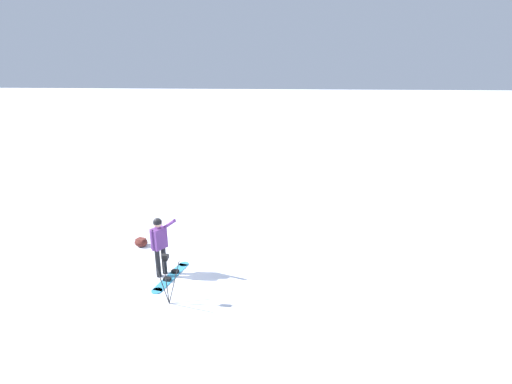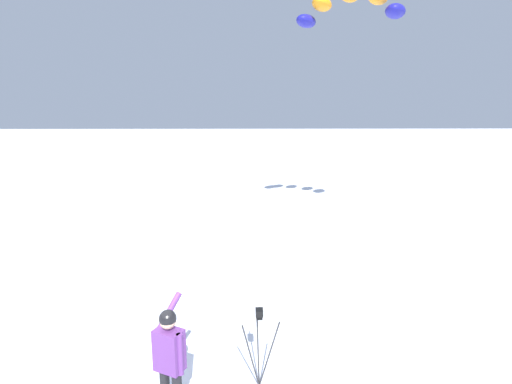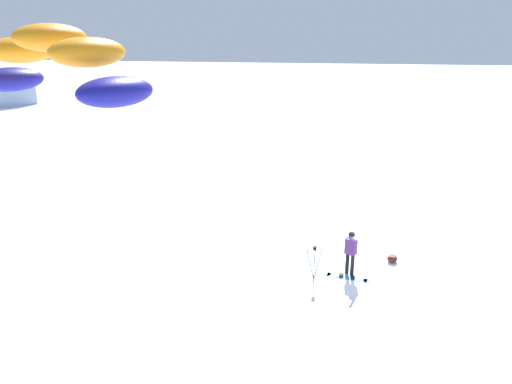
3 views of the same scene
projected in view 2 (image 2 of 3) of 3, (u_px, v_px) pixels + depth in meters
The scene contains 3 objects.
snowboarder at pixel (170, 354), 5.44m from camera, with size 0.47×0.79×1.80m.
traction_kite at pixel (349, 6), 13.92m from camera, with size 4.02×2.88×1.18m.
camera_tripod at pixel (259, 332), 6.20m from camera, with size 0.62×0.56×1.38m.
Camera 2 is at (1.60, -5.12, 4.39)m, focal length 27.00 mm.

